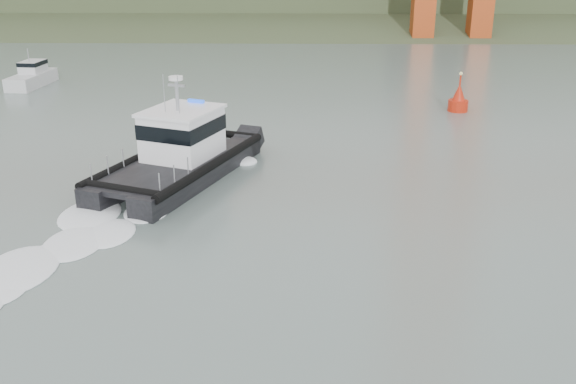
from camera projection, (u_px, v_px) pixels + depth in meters
name	position (u px, v px, depth m)	size (l,w,h in m)	color
ground	(272.00, 343.00, 21.43)	(400.00, 400.00, 0.00)	slate
patrol_boat	(180.00, 152.00, 36.39)	(8.64, 13.17, 6.01)	black
motorboat	(32.00, 76.00, 60.93)	(2.75, 6.75, 3.62)	silver
nav_buoy	(458.00, 100.00, 51.45)	(1.60, 1.60, 3.34)	#B8210C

